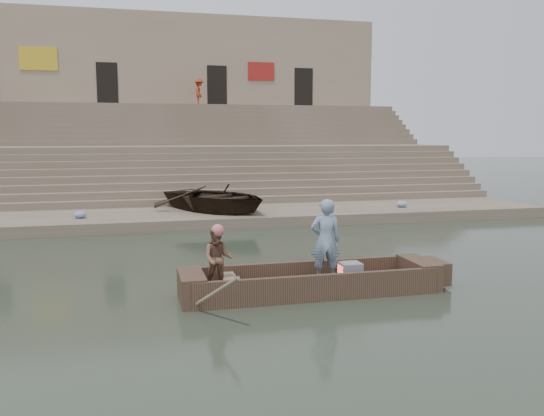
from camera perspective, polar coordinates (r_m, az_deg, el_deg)
name	(u,v)px	position (r m, az deg, el deg)	size (l,w,h in m)	color
ground	(156,276)	(13.76, -11.83, -6.88)	(120.00, 120.00, 0.00)	#273225
lower_landing	(148,219)	(21.57, -12.60, -1.12)	(32.00, 4.00, 0.40)	#816E5C
mid_landing	(144,174)	(28.90, -13.00, 3.43)	(32.00, 3.00, 2.80)	#816E5C
upper_landing	(142,147)	(35.84, -13.23, 6.11)	(32.00, 3.00, 5.20)	#816E5C
ghat_steps	(143,164)	(30.56, -13.07, 4.39)	(32.00, 11.00, 5.20)	#816E5C
building_wall	(140,102)	(39.88, -13.43, 10.55)	(32.00, 5.07, 11.20)	#9E886B
main_rowboat	(311,288)	(12.09, 3.99, -8.22)	(5.00, 1.30, 0.22)	brown
rowboat_trim	(320,279)	(12.09, 4.94, -7.25)	(6.04, 2.63, 1.97)	brown
standing_man	(325,241)	(12.03, 5.51, -3.35)	(0.66, 0.43, 1.81)	navy
rowing_man	(218,259)	(11.46, -5.57, -5.21)	(0.63, 0.49, 1.30)	#206240
television	(350,272)	(12.30, 7.98, -6.50)	(0.46, 0.42, 0.40)	gray
beached_rowboat	(216,198)	(21.89, -5.77, 1.05)	(3.59, 5.03, 1.04)	#2D2116
pedestrian	(199,92)	(36.36, -7.49, 11.71)	(1.10, 0.63, 1.71)	#9A2F1A
cloth_bundles	(252,208)	(21.61, -2.05, -0.04)	(13.10, 0.89, 0.26)	#3F5999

